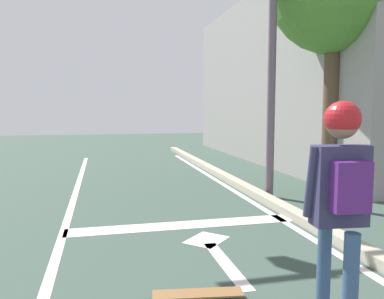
# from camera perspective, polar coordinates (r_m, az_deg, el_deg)

# --- Properties ---
(lane_line_center) EXTENTS (0.12, 20.00, 0.01)m
(lane_line_center) POSITION_cam_1_polar(r_m,az_deg,el_deg) (4.89, -19.77, -15.64)
(lane_line_center) COLOR silver
(lane_line_center) RESTS_ON ground
(lane_line_curbside) EXTENTS (0.12, 20.00, 0.01)m
(lane_line_curbside) POSITION_cam_1_polar(r_m,az_deg,el_deg) (5.61, 17.92, -12.77)
(lane_line_curbside) COLOR silver
(lane_line_curbside) RESTS_ON ground
(stop_bar) EXTENTS (3.52, 0.40, 0.01)m
(stop_bar) POSITION_cam_1_polar(r_m,az_deg,el_deg) (6.04, -1.37, -11.10)
(stop_bar) COLOR silver
(stop_bar) RESTS_ON ground
(lane_arrow_stem) EXTENTS (0.16, 1.40, 0.01)m
(lane_arrow_stem) POSITION_cam_1_polar(r_m,az_deg,el_deg) (4.65, 5.05, -16.49)
(lane_arrow_stem) COLOR silver
(lane_arrow_stem) RESTS_ON ground
(lane_arrow_head) EXTENTS (0.71, 0.71, 0.01)m
(lane_arrow_head) POSITION_cam_1_polar(r_m,az_deg,el_deg) (5.41, 2.15, -13.18)
(lane_arrow_head) COLOR silver
(lane_arrow_head) RESTS_ON ground
(curb_strip) EXTENTS (0.24, 24.00, 0.14)m
(curb_strip) POSITION_cam_1_polar(r_m,az_deg,el_deg) (5.71, 20.14, -11.78)
(curb_strip) COLOR #A6A18B
(curb_strip) RESTS_ON ground
(skater) EXTENTS (0.48, 0.64, 1.76)m
(skater) POSITION_cam_1_polar(r_m,az_deg,el_deg) (3.03, 21.16, -5.22)
(skater) COLOR #355077
(skater) RESTS_ON skateboard
(spare_skateboard) EXTENTS (0.86, 0.30, 0.08)m
(spare_skateboard) POSITION_cam_1_polar(r_m,az_deg,el_deg) (3.81, 0.88, -20.62)
(spare_skateboard) COLOR brown
(spare_skateboard) RESTS_ON ground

